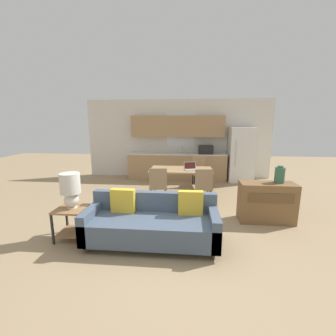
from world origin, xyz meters
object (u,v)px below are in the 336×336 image
(dining_chair_near_left, at_px, (158,185))
(laptop, at_px, (191,168))
(refrigerator, at_px, (241,155))
(dining_chair_far_right, at_px, (199,171))
(table_lamp, at_px, (70,188))
(credenza, at_px, (266,202))
(side_table, at_px, (72,218))
(dining_chair_near_right, at_px, (203,186))
(couch, at_px, (152,223))
(dining_table, at_px, (181,171))
(vase, at_px, (280,175))

(dining_chair_near_left, relative_size, laptop, 2.45)
(dining_chair_near_left, bearing_deg, laptop, -144.10)
(refrigerator, height_order, dining_chair_far_right, refrigerator)
(refrigerator, relative_size, table_lamp, 3.00)
(credenza, relative_size, dining_chair_far_right, 1.14)
(side_table, distance_m, dining_chair_near_right, 2.82)
(laptop, bearing_deg, dining_chair_near_left, -151.64)
(side_table, distance_m, laptop, 3.12)
(side_table, bearing_deg, refrigerator, 48.82)
(credenza, xyz_separation_m, dining_chair_far_right, (-1.22, 2.27, 0.11))
(couch, xyz_separation_m, side_table, (-1.36, -0.01, 0.03))
(refrigerator, relative_size, dining_table, 1.10)
(dining_chair_near_left, bearing_deg, credenza, 155.95)
(dining_table, height_order, laptop, laptop)
(refrigerator, xyz_separation_m, table_lamp, (-3.63, -4.15, -0.01))
(credenza, bearing_deg, dining_chair_far_right, 118.23)
(couch, height_order, vase, vase)
(couch, distance_m, vase, 2.62)
(laptop, bearing_deg, table_lamp, -144.85)
(side_table, xyz_separation_m, table_lamp, (0.02, 0.02, 0.52))
(vase, bearing_deg, dining_table, 144.35)
(vase, bearing_deg, table_lamp, -164.38)
(dining_chair_near_left, distance_m, dining_chair_near_right, 1.03)
(table_lamp, xyz_separation_m, credenza, (3.46, 0.98, -0.49))
(table_lamp, height_order, vase, table_lamp)
(dining_table, bearing_deg, dining_chair_near_right, -55.86)
(dining_chair_near_left, relative_size, dining_chair_near_right, 1.00)
(table_lamp, bearing_deg, laptop, 50.08)
(refrigerator, distance_m, couch, 4.77)
(dining_chair_near_right, bearing_deg, laptop, -75.27)
(side_table, distance_m, credenza, 3.61)
(dining_table, height_order, table_lamp, table_lamp)
(dining_chair_far_right, xyz_separation_m, laptop, (-0.26, -0.90, 0.27))
(side_table, bearing_deg, table_lamp, 45.48)
(refrigerator, xyz_separation_m, couch, (-2.28, -4.16, -0.55))
(table_lamp, relative_size, dining_chair_far_right, 0.64)
(dining_chair_far_right, height_order, dining_chair_near_right, same)
(credenza, distance_m, vase, 0.59)
(dining_table, xyz_separation_m, dining_chair_near_right, (0.53, -0.78, -0.16))
(table_lamp, bearing_deg, vase, 15.62)
(couch, height_order, credenza, couch)
(dining_chair_far_right, xyz_separation_m, dining_chair_near_right, (0.02, -1.61, 0.00))
(vase, relative_size, dining_chair_near_left, 0.36)
(dining_table, xyz_separation_m, vase, (1.95, -1.40, 0.27))
(dining_chair_far_right, bearing_deg, laptop, -112.83)
(couch, distance_m, credenza, 2.33)
(side_table, height_order, dining_chair_near_left, dining_chair_near_left)
(refrigerator, xyz_separation_m, dining_chair_near_right, (-1.37, -2.50, -0.38))
(table_lamp, bearing_deg, dining_chair_near_left, 53.50)
(refrigerator, distance_m, credenza, 3.21)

